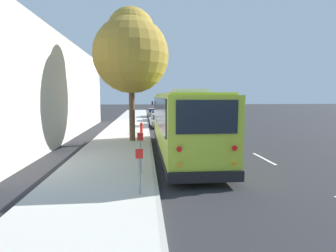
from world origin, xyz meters
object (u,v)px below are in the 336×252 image
object	(u,v)px
parked_sedan_blue	(157,117)
parked_sedan_tan	(154,113)
parked_sedan_silver	(160,121)
sign_post_near	(139,171)
sign_post_far	(140,152)
shuttle_bus	(182,120)
street_tree	(131,50)
fire_hydrant	(141,127)

from	to	relation	value
parked_sedan_blue	parked_sedan_tan	world-z (taller)	parked_sedan_tan
parked_sedan_silver	sign_post_near	xyz separation A→B (m)	(-17.94, 1.66, 0.23)
sign_post_near	sign_post_far	world-z (taller)	sign_post_far
shuttle_bus	sign_post_near	size ratio (longest dim) A/B	7.98
street_tree	sign_post_near	size ratio (longest dim) A/B	6.31
sign_post_near	parked_sedan_silver	bearing A→B (deg)	-5.28
street_tree	parked_sedan_tan	bearing A→B (deg)	-6.35
shuttle_bus	parked_sedan_tan	bearing A→B (deg)	1.47
sign_post_near	fire_hydrant	bearing A→B (deg)	0.33
parked_sedan_blue	fire_hydrant	size ratio (longest dim) A/B	5.11
parked_sedan_tan	fire_hydrant	world-z (taller)	parked_sedan_tan
parked_sedan_blue	fire_hydrant	xyz separation A→B (m)	(-10.25, 1.80, -0.04)
parked_sedan_blue	street_tree	xyz separation A→B (m)	(-13.70, 2.35, 5.28)
street_tree	shuttle_bus	bearing A→B (deg)	-144.09
shuttle_bus	parked_sedan_tan	xyz separation A→B (m)	(23.00, 0.60, -1.17)
shuttle_bus	parked_sedan_tan	distance (m)	23.04
street_tree	fire_hydrant	size ratio (longest dim) A/B	10.48
parked_sedan_tan	fire_hydrant	xyz separation A→B (m)	(-15.76, 1.59, -0.05)
sign_post_near	parked_sedan_blue	bearing A→B (deg)	-4.24
parked_sedan_tan	street_tree	xyz separation A→B (m)	(-19.22, 2.14, 5.28)
sign_post_near	parked_sedan_tan	bearing A→B (deg)	-3.01
parked_sedan_silver	fire_hydrant	world-z (taller)	parked_sedan_silver
parked_sedan_blue	sign_post_near	distance (m)	23.35
parked_sedan_tan	sign_post_far	world-z (taller)	sign_post_far
parked_sedan_silver	parked_sedan_blue	size ratio (longest dim) A/B	1.05
parked_sedan_tan	street_tree	size ratio (longest dim) A/B	0.51
parked_sedan_tan	fire_hydrant	size ratio (longest dim) A/B	5.34
street_tree	fire_hydrant	world-z (taller)	street_tree
shuttle_bus	street_tree	xyz separation A→B (m)	(3.78, 2.74, 4.11)
parked_sedan_tan	sign_post_far	bearing A→B (deg)	174.81
shuttle_bus	parked_sedan_blue	world-z (taller)	shuttle_bus
shuttle_bus	street_tree	world-z (taller)	street_tree
shuttle_bus	parked_sedan_blue	distance (m)	17.53
parked_sedan_blue	street_tree	world-z (taller)	street_tree
sign_post_far	fire_hydrant	size ratio (longest dim) A/B	1.87
street_tree	sign_post_far	distance (m)	8.98
parked_sedan_silver	street_tree	distance (m)	10.14
shuttle_bus	parked_sedan_blue	xyz separation A→B (m)	(17.49, 0.39, -1.17)
sign_post_far	fire_hydrant	distance (m)	10.94
street_tree	sign_post_far	bearing A→B (deg)	-175.24
shuttle_bus	parked_sedan_silver	size ratio (longest dim) A/B	2.47
parked_sedan_silver	fire_hydrant	xyz separation A→B (m)	(-4.90, 1.73, -0.06)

